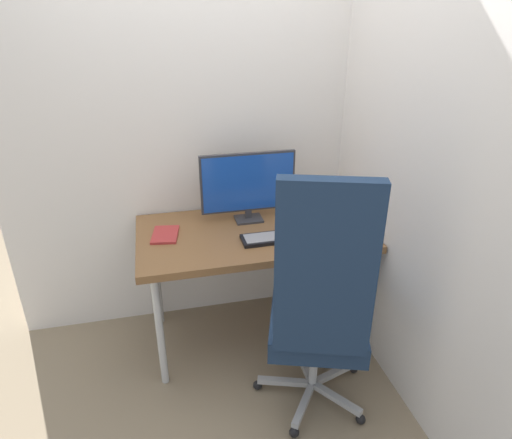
% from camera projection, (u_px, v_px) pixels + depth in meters
% --- Properties ---
extents(ground_plane, '(8.00, 8.00, 0.00)m').
position_uv_depth(ground_plane, '(253.00, 334.00, 2.85)').
color(ground_plane, gray).
extents(wall_back, '(2.81, 0.04, 2.80)m').
position_uv_depth(wall_back, '(238.00, 101.00, 2.58)').
color(wall_back, white).
rests_on(wall_back, ground_plane).
extents(wall_side_right, '(0.04, 2.22, 2.80)m').
position_uv_depth(wall_side_right, '(396.00, 117.00, 2.20)').
color(wall_side_right, white).
rests_on(wall_side_right, ground_plane).
extents(desk, '(1.29, 0.71, 0.75)m').
position_uv_depth(desk, '(253.00, 240.00, 2.56)').
color(desk, brown).
rests_on(desk, ground_plane).
extents(office_chair, '(0.61, 0.65, 1.32)m').
position_uv_depth(office_chair, '(320.00, 306.00, 2.04)').
color(office_chair, black).
rests_on(office_chair, ground_plane).
extents(monitor, '(0.55, 0.13, 0.41)m').
position_uv_depth(monitor, '(248.00, 184.00, 2.56)').
color(monitor, '#333338').
rests_on(monitor, desk).
extents(keyboard, '(0.42, 0.14, 0.02)m').
position_uv_depth(keyboard, '(279.00, 237.00, 2.43)').
color(keyboard, black).
rests_on(keyboard, desk).
extents(mouse, '(0.07, 0.11, 0.03)m').
position_uv_depth(mouse, '(336.00, 229.00, 2.51)').
color(mouse, black).
rests_on(mouse, desk).
extents(pen_holder, '(0.10, 0.10, 0.18)m').
position_uv_depth(pen_holder, '(332.00, 205.00, 2.72)').
color(pen_holder, '#B2B5BA').
rests_on(pen_holder, desk).
extents(notebook, '(0.17, 0.22, 0.01)m').
position_uv_depth(notebook, '(165.00, 235.00, 2.46)').
color(notebook, '#B23333').
rests_on(notebook, desk).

